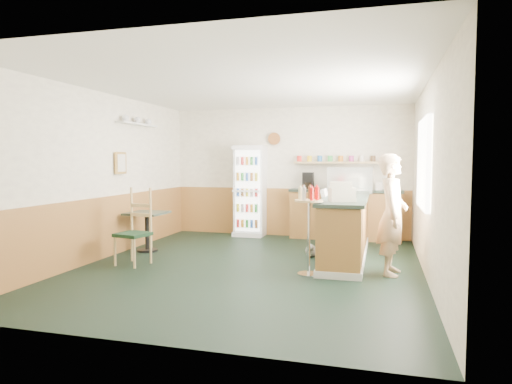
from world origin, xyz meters
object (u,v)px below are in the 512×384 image
(condiment_stand, at_px, (309,217))
(cafe_chair, at_px, (136,224))
(drinks_fridge, at_px, (250,191))
(shopkeeper, at_px, (392,215))
(display_case, at_px, (350,180))
(cafe_table, at_px, (147,224))
(cash_register, at_px, (342,194))

(condiment_stand, bearing_deg, cafe_chair, 180.00)
(drinks_fridge, bearing_deg, shopkeeper, -43.20)
(display_case, bearing_deg, cafe_chair, -145.99)
(display_case, height_order, cafe_chair, display_case)
(drinks_fridge, relative_size, shopkeeper, 1.13)
(shopkeeper, xyz_separation_m, cafe_table, (-4.10, 0.56, -0.36))
(shopkeeper, bearing_deg, display_case, 26.42)
(display_case, height_order, cash_register, display_case)
(cafe_chair, bearing_deg, drinks_fridge, 82.42)
(cash_register, relative_size, shopkeeper, 0.21)
(display_case, relative_size, cash_register, 2.23)
(cafe_table, bearing_deg, cash_register, -8.87)
(shopkeeper, distance_m, cafe_chair, 3.82)
(shopkeeper, relative_size, cafe_table, 2.44)
(display_case, xyz_separation_m, shopkeeper, (0.70, -1.77, -0.39))
(cafe_table, relative_size, cafe_chair, 0.59)
(cash_register, height_order, condiment_stand, condiment_stand)
(display_case, bearing_deg, drinks_fridge, 157.39)
(condiment_stand, bearing_deg, drinks_fridge, 119.86)
(drinks_fridge, relative_size, display_case, 2.38)
(drinks_fridge, xyz_separation_m, cafe_chair, (-0.97, -2.98, -0.34))
(condiment_stand, bearing_deg, cafe_table, 163.40)
(display_case, distance_m, cash_register, 1.74)
(display_case, relative_size, cafe_chair, 0.68)
(drinks_fridge, height_order, condiment_stand, drinks_fridge)
(cash_register, distance_m, condiment_stand, 0.63)
(drinks_fridge, height_order, cafe_chair, drinks_fridge)
(cafe_chair, bearing_deg, cash_register, 17.12)
(condiment_stand, height_order, cafe_chair, condiment_stand)
(display_case, distance_m, cafe_chair, 3.79)
(drinks_fridge, relative_size, condiment_stand, 1.55)
(drinks_fridge, distance_m, display_case, 2.32)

